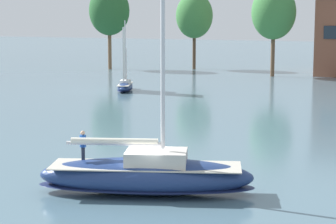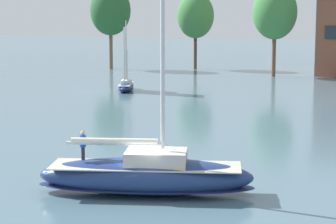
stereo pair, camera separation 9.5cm
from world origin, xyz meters
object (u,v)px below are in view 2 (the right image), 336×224
tree_shore_left (110,11)px  sailboat_main (146,174)px  sailboat_moored_near_marina (126,85)px  tree_shore_center (275,12)px  tree_shore_right (196,16)px

tree_shore_left → sailboat_main: sailboat_main is taller
tree_shore_left → sailboat_moored_near_marina: 34.30m
tree_shore_center → sailboat_moored_near_marina: size_ratio=1.60×
tree_shore_center → tree_shore_left: bearing=175.9°
tree_shore_right → sailboat_main: 80.72m
tree_shore_center → tree_shore_right: 17.88m
sailboat_main → tree_shore_right: bearing=109.2°
tree_shore_center → sailboat_main: bearing=-81.3°
sailboat_main → sailboat_moored_near_marina: sailboat_main is taller
tree_shore_right → sailboat_moored_near_marina: 35.33m
tree_shore_center → tree_shore_right: bearing=153.3°
tree_shore_left → tree_shore_center: 29.44m
sailboat_main → sailboat_moored_near_marina: (-22.51, 41.75, -0.33)m
tree_shore_left → tree_shore_center: bearing=-4.1°
tree_shore_left → tree_shore_center: (29.37, -2.08, -0.31)m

